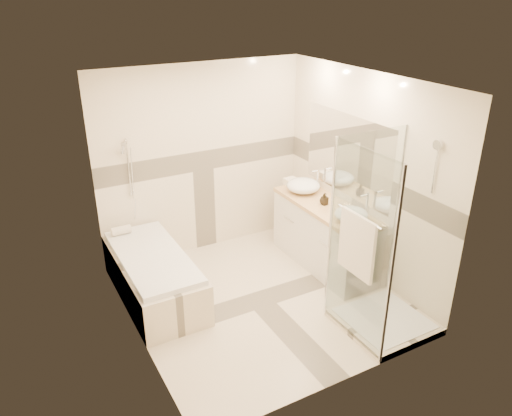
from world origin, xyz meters
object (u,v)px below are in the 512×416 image
bathtub (154,274)px  vessel_sink_near (303,186)px  shower_enclosure (374,284)px  vessel_sink_far (351,214)px  amenity_bottle_b (324,199)px  vanity (325,235)px  amenity_bottle_a (325,199)px

bathtub → vessel_sink_near: (2.13, 0.14, 0.63)m
shower_enclosure → vessel_sink_far: shower_enclosure is taller
shower_enclosure → amenity_bottle_b: bearing=78.2°
vessel_sink_near → amenity_bottle_b: size_ratio=3.23×
bathtub → vessel_sink_far: size_ratio=4.39×
vanity → vessel_sink_far: bearing=-92.3°
vessel_sink_near → shower_enclosure: bearing=-98.8°
vessel_sink_far → bathtub: bearing=158.3°
bathtub → amenity_bottle_b: bearing=-8.4°
bathtub → vessel_sink_far: 2.37m
vanity → shower_enclosure: (-0.29, -1.27, 0.08)m
vessel_sink_near → amenity_bottle_a: size_ratio=2.85×
vessel_sink_near → amenity_bottle_a: 0.47m
vessel_sink_near → vessel_sink_far: (0.00, -0.99, -0.01)m
bathtub → vanity: (2.15, -0.35, 0.12)m
bathtub → vessel_sink_far: vessel_sink_far is taller
vessel_sink_far → amenity_bottle_b: bearing=90.0°
vessel_sink_near → vanity: bearing=-87.7°
bathtub → vanity: vanity is taller
vessel_sink_far → amenity_bottle_b: (0.00, 0.53, -0.01)m
bathtub → vessel_sink_far: bearing=-21.7°
shower_enclosure → amenity_bottle_b: size_ratio=15.09×
vessel_sink_far → vanity: bearing=87.7°
vanity → shower_enclosure: bearing=-103.0°
vanity → vessel_sink_near: vessel_sink_near is taller
bathtub → vanity: 2.18m
vessel_sink_far → vessel_sink_near: bearing=90.0°
shower_enclosure → amenity_bottle_a: 1.38m
amenity_bottle_a → amenity_bottle_b: (0.00, 0.02, -0.01)m
vessel_sink_near → amenity_bottle_b: vessel_sink_near is taller
bathtub → amenity_bottle_a: bearing=-8.9°
amenity_bottle_a → amenity_bottle_b: amenity_bottle_a is taller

